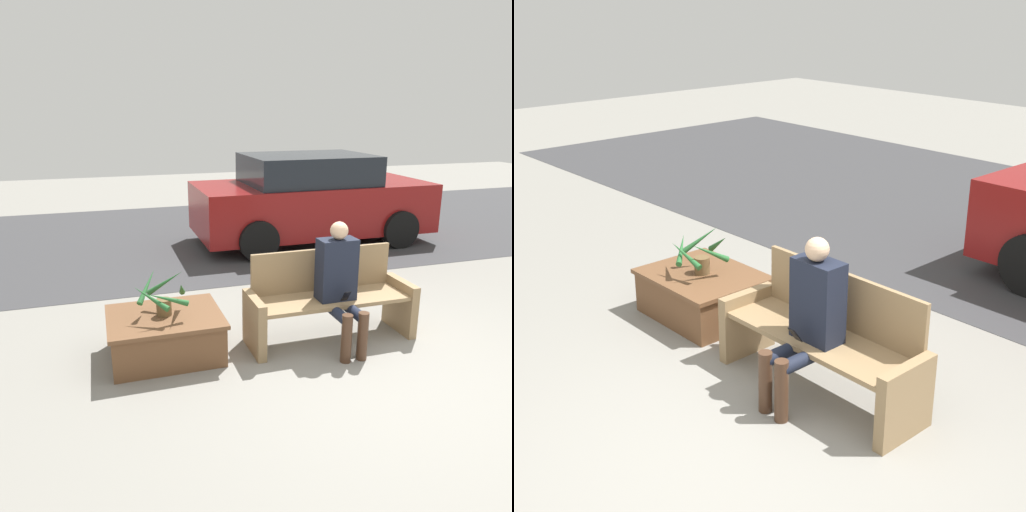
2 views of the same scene
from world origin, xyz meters
TOP-DOWN VIEW (x-y plane):
  - ground_plane at (0.00, 0.00)m, footprint 30.00×30.00m
  - bench at (-0.21, 0.98)m, footprint 1.77×0.55m
  - person_seated at (-0.19, 0.78)m, footprint 0.39×0.61m
  - planter_box at (-1.92, 1.09)m, footprint 1.10×0.89m
  - potted_plant at (-1.92, 1.08)m, footprint 0.53×0.56m

SIDE VIEW (x-z plane):
  - ground_plane at x=0.00m, z-range 0.00..0.00m
  - planter_box at x=-1.92m, z-range 0.02..0.45m
  - bench at x=-0.21m, z-range -0.03..0.91m
  - potted_plant at x=-1.92m, z-range 0.42..0.84m
  - person_seated at x=-0.19m, z-range 0.06..1.35m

